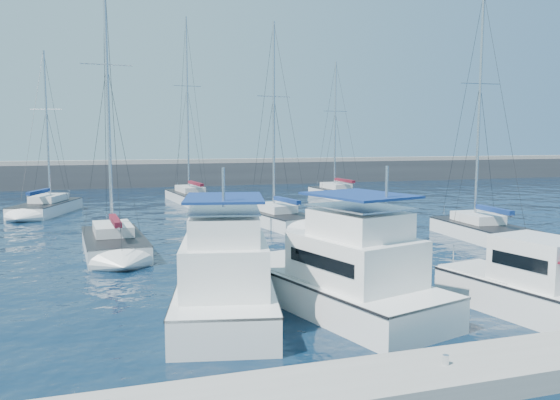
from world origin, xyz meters
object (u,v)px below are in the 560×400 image
object	(u,v)px
motor_yacht_stbd_inner	(342,279)
sailboat_back_c	(338,193)
sailboat_mid_b	(114,243)
motor_yacht_port_inner	(225,285)
sailboat_mid_e	(481,230)
sailboat_back_b	(191,197)
motor_yacht_stbd_outer	(526,287)
sailboat_mid_c	(278,218)
sailboat_back_a	(47,208)

from	to	relation	value
motor_yacht_stbd_inner	sailboat_back_c	distance (m)	37.83
sailboat_mid_b	motor_yacht_port_inner	bearing A→B (deg)	-78.25
sailboat_mid_e	sailboat_back_b	distance (m)	28.95
motor_yacht_port_inner	motor_yacht_stbd_outer	bearing A→B (deg)	-3.17
sailboat_mid_c	sailboat_mid_e	world-z (taller)	sailboat_mid_e
sailboat_back_a	sailboat_back_c	distance (m)	28.14
sailboat_back_b	sailboat_back_c	size ratio (longest dim) A/B	1.26
sailboat_back_b	sailboat_mid_e	bearing A→B (deg)	-67.29
motor_yacht_stbd_inner	sailboat_mid_c	bearing A→B (deg)	63.57
sailboat_mid_c	sailboat_back_a	bearing A→B (deg)	133.53
motor_yacht_stbd_outer	sailboat_back_a	distance (m)	38.23
sailboat_mid_c	sailboat_back_b	xyz separation A→B (m)	(-3.78, 16.59, 0.01)
motor_yacht_port_inner	motor_yacht_stbd_outer	xyz separation A→B (m)	(10.22, -2.80, -0.19)
sailboat_mid_b	sailboat_back_a	bearing A→B (deg)	101.63
sailboat_mid_b	sailboat_mid_e	xyz separation A→B (m)	(21.83, -2.37, -0.00)
motor_yacht_stbd_inner	sailboat_back_a	xyz separation A→B (m)	(-12.93, 30.83, -0.62)
sailboat_mid_c	sailboat_back_b	world-z (taller)	sailboat_back_b
motor_yacht_stbd_outer	sailboat_back_c	distance (m)	38.17
sailboat_mid_c	sailboat_back_a	xyz separation A→B (m)	(-16.45, 11.79, -0.02)
motor_yacht_port_inner	motor_yacht_stbd_inner	distance (m)	4.21
sailboat_mid_b	sailboat_back_a	world-z (taller)	sailboat_mid_b
sailboat_back_c	sailboat_mid_c	bearing A→B (deg)	-129.58
sailboat_mid_b	sailboat_back_b	distance (m)	24.00
motor_yacht_stbd_outer	sailboat_back_c	bearing A→B (deg)	65.06
motor_yacht_stbd_inner	sailboat_back_b	world-z (taller)	sailboat_back_b
motor_yacht_stbd_inner	sailboat_back_a	distance (m)	33.44
sailboat_back_c	sailboat_back_b	bearing A→B (deg)	173.10
sailboat_back_b	sailboat_back_a	bearing A→B (deg)	-166.15
motor_yacht_port_inner	sailboat_mid_b	size ratio (longest dim) A/B	0.55
sailboat_mid_b	sailboat_mid_c	bearing A→B (deg)	24.43
motor_yacht_stbd_inner	sailboat_back_b	bearing A→B (deg)	74.46
motor_yacht_stbd_outer	motor_yacht_port_inner	bearing A→B (deg)	153.26
sailboat_back_c	motor_yacht_stbd_outer	bearing A→B (deg)	-107.04
sailboat_mid_e	sailboat_mid_b	bearing A→B (deg)	176.45
motor_yacht_port_inner	sailboat_back_b	size ratio (longest dim) A/B	0.49
motor_yacht_stbd_inner	motor_yacht_port_inner	bearing A→B (deg)	158.17
motor_yacht_stbd_outer	sailboat_mid_c	xyz separation A→B (m)	(-2.51, 21.41, -0.41)
sailboat_mid_e	motor_yacht_stbd_inner	bearing A→B (deg)	-140.66
sailboat_mid_b	sailboat_back_a	size ratio (longest dim) A/B	1.19
motor_yacht_stbd_outer	sailboat_back_c	world-z (taller)	sailboat_back_c
sailboat_back_a	sailboat_back_b	size ratio (longest dim) A/B	0.75
sailboat_mid_e	sailboat_back_b	size ratio (longest dim) A/B	0.84
sailboat_back_c	motor_yacht_port_inner	bearing A→B (deg)	-122.68
motor_yacht_stbd_outer	sailboat_back_b	size ratio (longest dim) A/B	0.34
motor_yacht_port_inner	sailboat_back_b	distance (m)	35.43
sailboat_mid_c	sailboat_back_b	size ratio (longest dim) A/B	0.80
motor_yacht_stbd_inner	sailboat_back_b	xyz separation A→B (m)	(-0.26, 35.64, -0.59)
sailboat_mid_b	sailboat_mid_e	distance (m)	21.96
motor_yacht_stbd_inner	sailboat_mid_b	distance (m)	15.02
motor_yacht_stbd_inner	sailboat_back_c	world-z (taller)	sailboat_back_c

